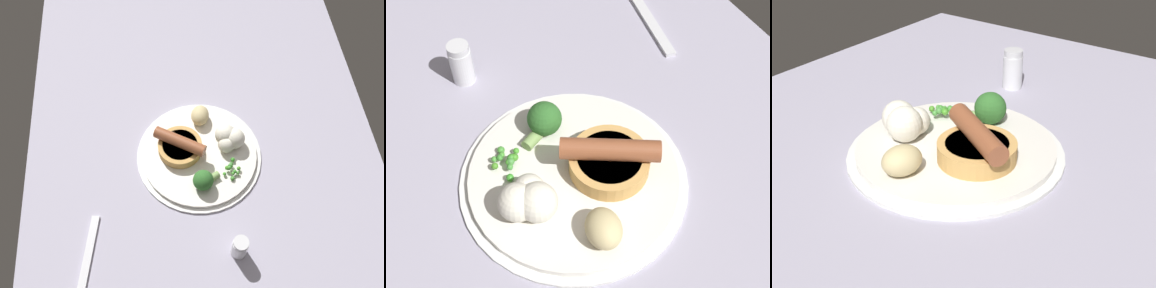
{
  "view_description": "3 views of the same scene",
  "coord_description": "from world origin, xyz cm",
  "views": [
    {
      "loc": [
        52.19,
        -7.35,
        88.13
      ],
      "look_at": [
        4.41,
        -2.59,
        6.16
      ],
      "focal_mm": 40.0,
      "sensor_mm": 36.0,
      "label": 1
    },
    {
      "loc": [
        -26.2,
        15.81,
        58.32
      ],
      "look_at": [
        7.81,
        -2.75,
        7.15
      ],
      "focal_mm": 50.0,
      "sensor_mm": 36.0,
      "label": 2
    },
    {
      "loc": [
        -41.41,
        -36.98,
        38.9
      ],
      "look_at": [
        5.35,
        -2.8,
        5.41
      ],
      "focal_mm": 50.0,
      "sensor_mm": 36.0,
      "label": 3
    }
  ],
  "objects": [
    {
      "name": "broccoli_floret_near",
      "position": [
        13.63,
        -0.99,
        6.52
      ],
      "size": [
        4.75,
        6.14,
        4.44
      ],
      "rotation": [
        0.0,
        0.0,
        5.19
      ],
      "color": "#2D6628",
      "rests_on": "dinner_plate"
    },
    {
      "name": "dining_table",
      "position": [
        0.0,
        0.0,
        1.5
      ],
      "size": [
        110.0,
        80.0,
        3.0
      ],
      "primitive_type": "cube",
      "color": "#9E99AD",
      "rests_on": "ground"
    },
    {
      "name": "dinner_plate",
      "position": [
        5.9,
        -1.12,
        3.57
      ],
      "size": [
        28.03,
        28.03,
        1.4
      ],
      "color": "silver",
      "rests_on": "dining_table"
    },
    {
      "name": "potato_chunk_0",
      "position": [
        -3.06,
        0.01,
        6.18
      ],
      "size": [
        5.85,
        5.1,
        3.56
      ],
      "primitive_type": "ellipsoid",
      "rotation": [
        0.0,
        0.0,
        6.06
      ],
      "color": "#CCB77F",
      "rests_on": "dinner_plate"
    },
    {
      "name": "cauliflower_floret",
      "position": [
        3.97,
        5.76,
        6.63
      ],
      "size": [
        6.51,
        6.62,
        4.73
      ],
      "color": "silver",
      "rests_on": "dinner_plate"
    },
    {
      "name": "sausage_pudding",
      "position": [
        4.63,
        -5.29,
        6.28
      ],
      "size": [
        9.82,
        11.47,
        5.03
      ],
      "rotation": [
        0.0,
        0.0,
        4.17
      ],
      "color": "tan",
      "rests_on": "dinner_plate"
    },
    {
      "name": "pea_pile",
      "position": [
        10.97,
        5.4,
        5.36
      ],
      "size": [
        5.41,
        4.07,
        1.77
      ],
      "color": "#3B872F",
      "rests_on": "dinner_plate"
    },
    {
      "name": "salt_shaker",
      "position": [
        28.56,
        4.37,
        6.15
      ],
      "size": [
        3.18,
        3.18,
        6.39
      ],
      "color": "silver",
      "rests_on": "dining_table"
    }
  ]
}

